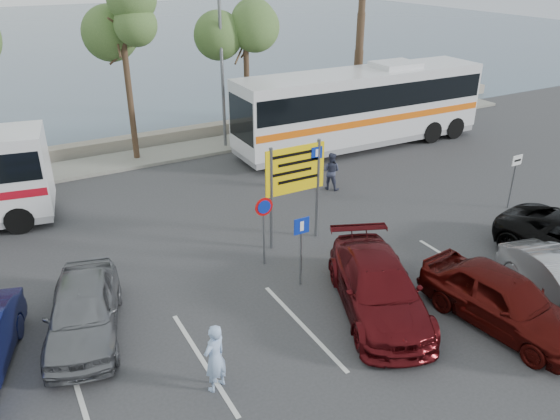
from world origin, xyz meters
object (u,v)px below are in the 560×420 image
coach_bus_right (361,110)px  pedestrian_far (331,171)px  car_silver_b (560,280)px  car_red (503,299)px  pedestrian_near (215,358)px  street_lamp_right (222,57)px  car_silver_a (83,310)px  car_maroon (378,288)px  direction_sign (295,177)px

coach_bus_right → pedestrian_far: (-4.45, -4.00, -1.11)m
car_silver_b → pedestrian_far: (-1.18, 10.00, 0.16)m
car_red → pedestrian_near: bearing=162.6°
car_silver_b → car_red: bearing=-167.5°
car_red → car_silver_b: 2.40m
street_lamp_right → coach_bus_right: bearing=-26.1°
coach_bus_right → car_red: coach_bus_right is taller
street_lamp_right → car_silver_a: 15.72m
street_lamp_right → car_silver_b: bearing=-80.3°
car_maroon → pedestrian_far: size_ratio=3.20×
direction_sign → car_silver_a: bearing=-167.0°
car_silver_a → pedestrian_near: 4.15m
street_lamp_right → pedestrian_near: size_ratio=4.58×
car_red → coach_bus_right: bearing=61.6°
direction_sign → car_silver_b: bearing=-53.8°
street_lamp_right → direction_sign: size_ratio=2.23×
car_silver_b → direction_sign: bearing=138.7°
street_lamp_right → car_maroon: (-2.00, -14.91, -3.85)m
car_red → pedestrian_far: 10.07m
car_maroon → car_red: size_ratio=1.11×
car_silver_b → car_maroon: bearing=169.2°
car_silver_a → car_red: car_red is taller
direction_sign → car_red: direction_sign is taller
direction_sign → car_silver_a: 7.75m
car_silver_a → pedestrian_far: size_ratio=2.73×
direction_sign → pedestrian_near: size_ratio=2.06×
pedestrian_near → pedestrian_far: size_ratio=1.08×
car_silver_b → street_lamp_right: bearing=112.2°
car_silver_a → car_maroon: size_ratio=0.85×
direction_sign → pedestrian_far: (3.72, 3.30, -1.62)m
direction_sign → car_maroon: (-0.00, -4.59, -1.68)m
car_maroon → car_silver_b: (4.90, -2.11, -0.10)m
car_red → car_silver_a: bearing=146.8°
car_red → pedestrian_far: pedestrian_far is taller
coach_bus_right → pedestrian_far: size_ratio=8.25×
street_lamp_right → pedestrian_near: (-7.15, -15.52, -3.72)m
street_lamp_right → car_red: size_ratio=1.72×
car_red → car_silver_b: (2.40, 0.00, -0.14)m
car_red → pedestrian_near: pedestrian_near is taller
street_lamp_right → pedestrian_near: 17.49m
car_silver_a → car_maroon: car_silver_a is taller
coach_bus_right → car_maroon: coach_bus_right is taller
street_lamp_right → pedestrian_near: bearing=-114.7°
car_silver_a → pedestrian_far: 12.17m
street_lamp_right → car_red: bearing=-88.3°
direction_sign → car_maroon: size_ratio=0.70×
car_silver_a → car_maroon: bearing=-6.0°
pedestrian_near → car_silver_a: bearing=-82.1°
car_red → car_silver_b: bearing=-6.4°
street_lamp_right → car_silver_a: size_ratio=1.82×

